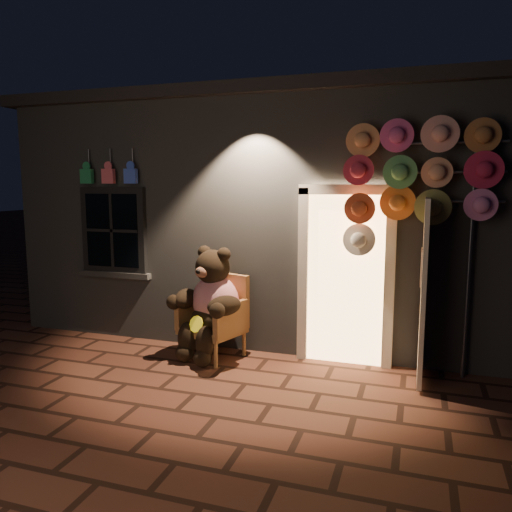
% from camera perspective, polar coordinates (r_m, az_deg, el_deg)
% --- Properties ---
extents(ground, '(60.00, 60.00, 0.00)m').
position_cam_1_polar(ground, '(5.50, -7.03, -15.36)').
color(ground, brown).
rests_on(ground, ground).
extents(shop_building, '(7.30, 5.95, 3.51)m').
position_cam_1_polar(shop_building, '(8.82, 3.92, 5.24)').
color(shop_building, slate).
rests_on(shop_building, ground).
extents(wicker_armchair, '(0.87, 0.84, 1.05)m').
position_cam_1_polar(wicker_armchair, '(6.45, -4.51, -6.82)').
color(wicker_armchair, '#AE7743').
rests_on(wicker_armchair, ground).
extents(teddy_bear, '(0.97, 0.90, 1.41)m').
position_cam_1_polar(teddy_bear, '(6.30, -5.22, -5.41)').
color(teddy_bear, red).
rests_on(teddy_bear, ground).
extents(hat_rack, '(1.72, 0.22, 2.87)m').
position_cam_1_polar(hat_rack, '(5.82, 17.71, 8.35)').
color(hat_rack, '#59595E').
rests_on(hat_rack, ground).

